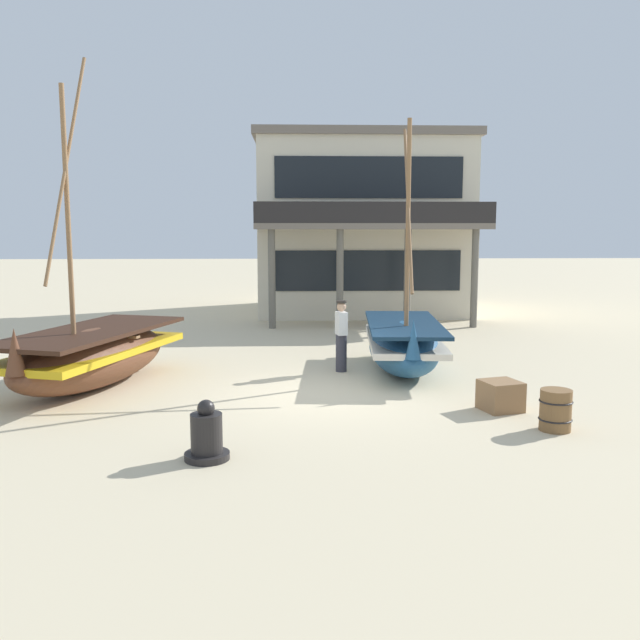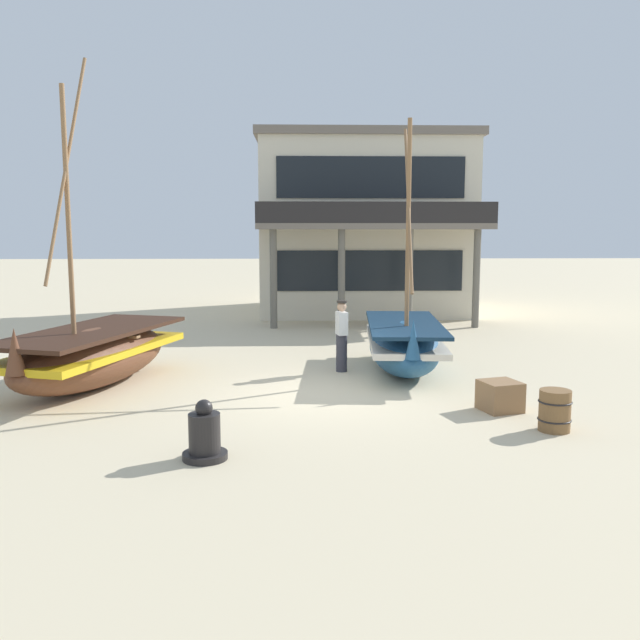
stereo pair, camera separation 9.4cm
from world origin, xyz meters
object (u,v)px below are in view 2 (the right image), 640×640
(fishing_boat_near_left, at_px, (92,354))
(capstan_winch, at_px, (205,436))
(wooden_barrel, at_px, (555,410))
(harbor_building_main, at_px, (363,225))
(fishing_boat_centre_large, at_px, (404,344))
(cargo_crate, at_px, (500,396))
(fisherman_by_hull, at_px, (342,337))

(fishing_boat_near_left, xyz_separation_m, capstan_winch, (3.04, -4.75, -0.34))
(wooden_barrel, xyz_separation_m, harbor_building_main, (-1.70, 16.59, 3.12))
(fishing_boat_centre_large, height_order, capstan_winch, fishing_boat_centre_large)
(cargo_crate, bearing_deg, fishing_boat_near_left, 164.57)
(wooden_barrel, bearing_deg, fisherman_by_hull, 124.05)
(fisherman_by_hull, bearing_deg, capstan_winch, -111.60)
(fishing_boat_near_left, distance_m, capstan_winch, 5.65)
(fisherman_by_hull, xyz_separation_m, capstan_winch, (-2.39, -6.05, -0.49))
(fishing_boat_centre_large, distance_m, cargo_crate, 3.78)
(wooden_barrel, bearing_deg, fishing_boat_near_left, 157.88)
(fisherman_by_hull, distance_m, wooden_barrel, 5.85)
(fishing_boat_near_left, bearing_deg, harbor_building_main, 61.78)
(fishing_boat_near_left, relative_size, harbor_building_main, 0.82)
(cargo_crate, bearing_deg, wooden_barrel, -67.20)
(wooden_barrel, bearing_deg, fishing_boat_centre_large, 110.28)
(fishing_boat_near_left, height_order, capstan_winch, fishing_boat_near_left)
(fishing_boat_centre_large, relative_size, cargo_crate, 8.63)
(fishing_boat_near_left, relative_size, fisherman_by_hull, 4.05)
(cargo_crate, distance_m, harbor_building_main, 15.68)
(cargo_crate, bearing_deg, capstan_winch, -153.99)
(fishing_boat_centre_large, bearing_deg, cargo_crate, -70.66)
(fishing_boat_near_left, xyz_separation_m, harbor_building_main, (7.00, 13.05, 2.79))
(harbor_building_main, bearing_deg, fishing_boat_near_left, -118.22)
(capstan_winch, bearing_deg, fishing_boat_centre_large, 57.36)
(fisherman_by_hull, bearing_deg, cargo_crate, -52.47)
(harbor_building_main, bearing_deg, wooden_barrel, -84.16)
(cargo_crate, bearing_deg, fishing_boat_centre_large, 109.34)
(fishing_boat_centre_large, height_order, cargo_crate, fishing_boat_centre_large)
(fisherman_by_hull, bearing_deg, wooden_barrel, -55.95)
(capstan_winch, bearing_deg, fisherman_by_hull, 68.40)
(fisherman_by_hull, xyz_separation_m, cargo_crate, (2.73, -3.55, -0.56))
(capstan_winch, height_order, cargo_crate, capstan_winch)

